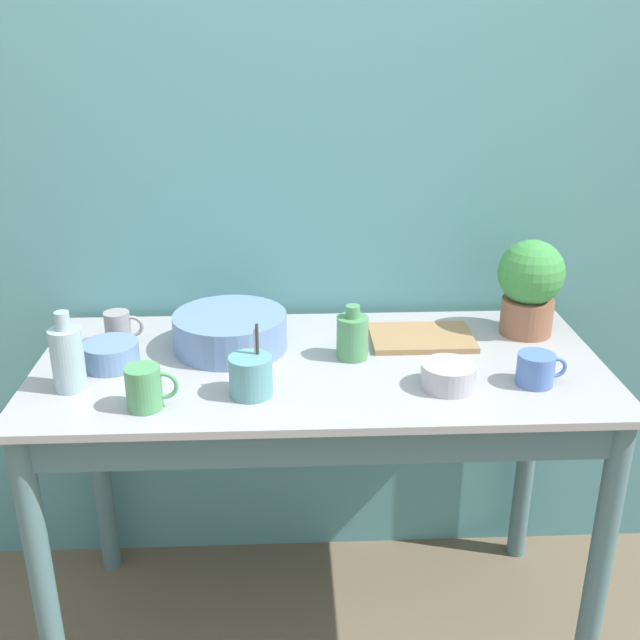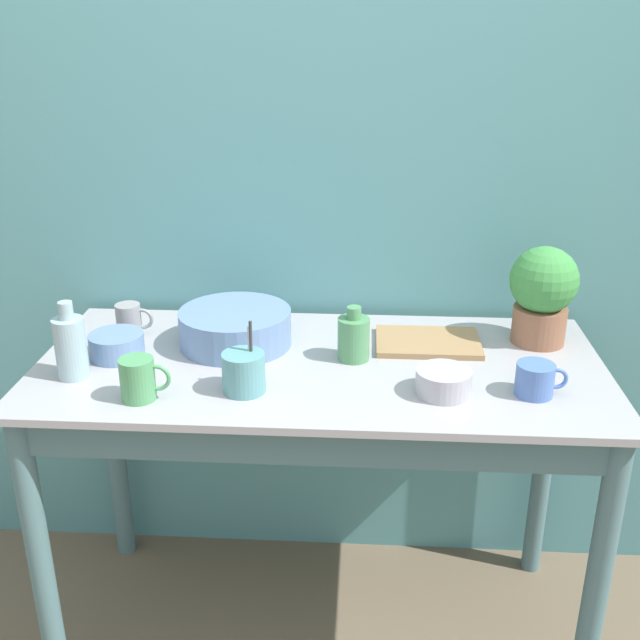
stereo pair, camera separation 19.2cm
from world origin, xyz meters
name	(u,v)px [view 1 (the left image)]	position (x,y,z in m)	size (l,w,h in m)	color
wall_back	(314,209)	(0.00, 0.75, 1.20)	(6.00, 0.05, 2.40)	teal
counter_table	(320,423)	(0.00, 0.32, 0.72)	(1.49, 0.69, 0.89)	slate
potted_plant	(530,284)	(0.60, 0.52, 1.03)	(0.19, 0.19, 0.28)	#8C5B42
bowl_wash_large	(230,331)	(-0.24, 0.45, 0.94)	(0.31, 0.31, 0.10)	#6684B2
bottle_tall	(67,357)	(-0.61, 0.22, 0.97)	(0.08, 0.08, 0.20)	#93B2BC
bottle_short	(352,336)	(0.09, 0.37, 0.95)	(0.08, 0.08, 0.15)	#4C8C59
mug_grey	(119,328)	(-0.55, 0.49, 0.93)	(0.11, 0.07, 0.09)	gray
mug_blue	(536,369)	(0.53, 0.20, 0.93)	(0.12, 0.09, 0.08)	#4C70B7
mug_green	(145,388)	(-0.41, 0.12, 0.94)	(0.12, 0.08, 0.10)	#4C935B
bowl_small_blue	(111,355)	(-0.54, 0.35, 0.92)	(0.14, 0.14, 0.07)	#6684B2
bowl_small_steel	(448,376)	(0.31, 0.19, 0.92)	(0.13, 0.13, 0.06)	#A8A8B2
utensil_cup	(251,376)	(-0.17, 0.17, 0.94)	(0.10, 0.10, 0.18)	#569399
tray_board	(421,338)	(0.29, 0.48, 0.89)	(0.29, 0.20, 0.02)	#99754C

